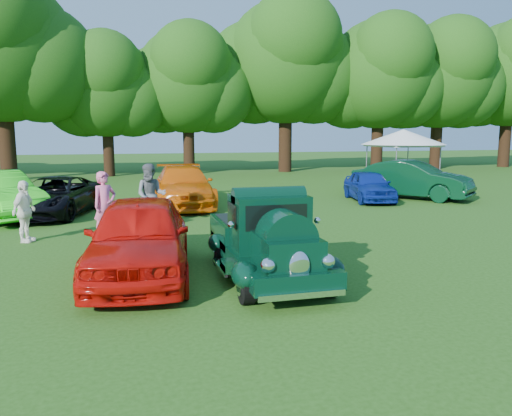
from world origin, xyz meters
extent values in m
plane|color=#224C11|center=(0.00, 0.00, 0.00)|extent=(120.00, 120.00, 0.00)
cylinder|color=black|center=(-0.36, -2.23, 0.34)|extent=(0.20, 0.68, 0.68)
cylinder|color=black|center=(1.17, -2.23, 0.34)|extent=(0.20, 0.68, 0.68)
cylinder|color=black|center=(-0.36, 0.40, 0.34)|extent=(0.20, 0.68, 0.68)
cylinder|color=black|center=(1.17, 0.40, 0.34)|extent=(0.20, 0.68, 0.68)
cube|color=black|center=(0.41, -0.85, 0.48)|extent=(1.59, 4.15, 0.31)
cube|color=black|center=(0.41, -2.09, 0.85)|extent=(1.01, 1.34, 0.57)
cube|color=black|center=(0.41, -0.97, 1.16)|extent=(1.44, 1.06, 1.11)
cube|color=black|center=(0.41, -1.47, 1.36)|extent=(1.20, 0.06, 0.48)
cube|color=black|center=(0.41, 0.42, 0.74)|extent=(1.59, 1.89, 0.54)
cube|color=black|center=(0.41, 0.42, 1.00)|extent=(1.37, 1.66, 0.05)
ellipsoid|color=black|center=(-0.38, -2.23, 0.52)|extent=(0.46, 0.79, 0.46)
ellipsoid|color=black|center=(1.20, -2.23, 0.52)|extent=(0.46, 0.79, 0.46)
ellipsoid|color=black|center=(-0.41, 0.40, 0.51)|extent=(0.35, 0.66, 0.39)
ellipsoid|color=black|center=(1.23, 0.40, 0.51)|extent=(0.35, 0.66, 0.39)
ellipsoid|color=white|center=(0.41, -2.78, 0.74)|extent=(0.37, 0.11, 0.55)
sphere|color=white|center=(-0.11, -2.72, 0.79)|extent=(0.26, 0.26, 0.26)
sphere|color=white|center=(0.93, -2.72, 0.79)|extent=(0.26, 0.26, 0.26)
cube|color=white|center=(0.41, -2.92, 0.31)|extent=(1.49, 0.10, 0.10)
cube|color=white|center=(0.41, 1.37, 0.37)|extent=(1.49, 0.10, 0.10)
imported|color=#C00E08|center=(-2.07, -0.08, 0.82)|extent=(2.45, 5.02, 1.65)
imported|color=black|center=(-4.75, 8.42, 0.68)|extent=(3.48, 5.31, 1.36)
imported|color=#E16107|center=(-0.10, 9.57, 0.79)|extent=(2.39, 5.52, 1.58)
imported|color=navy|center=(7.77, 9.07, 0.65)|extent=(2.25, 4.07, 1.31)
imported|color=black|center=(9.99, 9.33, 0.84)|extent=(4.60, 5.06, 1.68)
imported|color=#E35D91|center=(-2.88, 3.84, 0.94)|extent=(0.82, 0.75, 1.88)
imported|color=slate|center=(-1.56, 5.49, 0.98)|extent=(1.09, 0.92, 1.97)
imported|color=white|center=(-4.96, 4.01, 0.83)|extent=(0.73, 1.06, 1.66)
cube|color=white|center=(10.99, 11.87, 2.27)|extent=(3.03, 3.03, 0.11)
cone|color=white|center=(10.99, 11.87, 2.69)|extent=(4.44, 4.44, 0.74)
cylinder|color=slate|center=(9.86, 10.51, 1.11)|extent=(0.06, 0.06, 2.23)
cylinder|color=slate|center=(9.63, 13.00, 1.11)|extent=(0.06, 0.06, 2.23)
cylinder|color=slate|center=(12.36, 10.74, 1.11)|extent=(0.06, 0.06, 2.23)
cylinder|color=slate|center=(12.13, 13.23, 1.11)|extent=(0.06, 0.06, 2.23)
cylinder|color=black|center=(-9.25, 23.23, 2.40)|extent=(0.96, 0.96, 4.80)
sphere|color=#17470F|center=(-9.25, 23.23, 7.87)|extent=(8.78, 8.78, 8.78)
cylinder|color=black|center=(-3.36, 24.53, 1.78)|extent=(0.71, 0.71, 3.57)
sphere|color=#17470F|center=(-3.36, 24.53, 5.85)|extent=(6.53, 6.53, 6.53)
cylinder|color=black|center=(2.03, 24.88, 1.95)|extent=(0.78, 0.78, 3.91)
sphere|color=#17470F|center=(2.03, 24.88, 6.41)|extent=(7.15, 7.15, 7.15)
cylinder|color=black|center=(9.20, 25.21, 2.42)|extent=(0.97, 0.97, 4.83)
sphere|color=#17470F|center=(9.20, 25.21, 7.93)|extent=(8.84, 8.84, 8.84)
cylinder|color=black|center=(16.12, 24.11, 2.18)|extent=(0.87, 0.87, 4.35)
sphere|color=#17470F|center=(16.12, 24.11, 7.14)|extent=(7.96, 7.96, 7.96)
cylinder|color=black|center=(21.67, 24.79, 2.21)|extent=(0.88, 0.88, 4.42)
sphere|color=#17470F|center=(21.67, 24.79, 7.24)|extent=(8.08, 8.08, 8.08)
cylinder|color=black|center=(28.74, 25.47, 2.32)|extent=(0.93, 0.93, 4.64)
sphere|color=#17470F|center=(28.74, 25.47, 7.61)|extent=(8.49, 8.49, 8.49)
camera|label=1|loc=(-2.28, -10.27, 2.94)|focal=35.00mm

